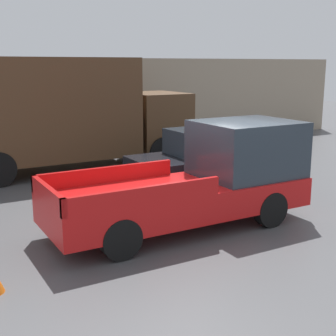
{
  "coord_description": "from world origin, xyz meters",
  "views": [
    {
      "loc": [
        -5.95,
        -8.36,
        3.48
      ],
      "look_at": [
        -0.67,
        0.85,
        1.11
      ],
      "focal_mm": 50.0,
      "sensor_mm": 36.0,
      "label": 1
    }
  ],
  "objects": [
    {
      "name": "car",
      "position": [
        1.91,
        2.67,
        0.83
      ],
      "size": [
        4.85,
        1.95,
        1.64
      ],
      "color": "black",
      "rests_on": "ground"
    },
    {
      "name": "pickup_truck",
      "position": [
        -0.3,
        -0.15,
        1.02
      ],
      "size": [
        5.74,
        2.02,
        2.22
      ],
      "color": "red",
      "rests_on": "ground"
    },
    {
      "name": "delivery_truck",
      "position": [
        -1.69,
        6.54,
        1.97
      ],
      "size": [
        8.65,
        2.53,
        3.68
      ],
      "color": "#4C331E",
      "rests_on": "ground"
    },
    {
      "name": "building_wall",
      "position": [
        0.0,
        9.59,
        1.86
      ],
      "size": [
        28.0,
        0.15,
        3.71
      ],
      "color": "gray",
      "rests_on": "ground"
    },
    {
      "name": "ground_plane",
      "position": [
        0.0,
        0.0,
        0.0
      ],
      "size": [
        60.0,
        60.0,
        0.0
      ],
      "primitive_type": "plane",
      "color": "#4C4C4F"
    }
  ]
}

